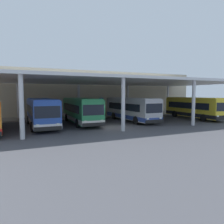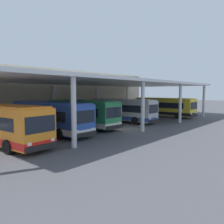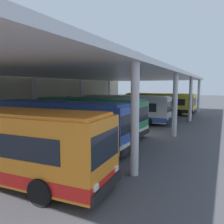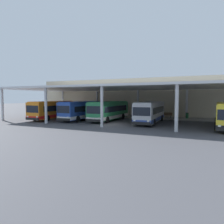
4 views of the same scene
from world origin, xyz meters
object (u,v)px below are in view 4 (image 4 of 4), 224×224
at_px(bus_nearest_bay, 53,110).
at_px(bus_middle_bay, 109,111).
at_px(bus_far_bay, 150,112).
at_px(banner_sign, 150,108).
at_px(bench_waiting, 167,115).
at_px(trash_bin, 187,115).
at_px(bus_second_bay, 82,110).

height_order(bus_nearest_bay, bus_middle_bay, same).
xyz_separation_m(bus_middle_bay, bus_far_bay, (6.96, -0.44, 0.00)).
bearing_deg(bus_nearest_bay, banner_sign, 28.14).
height_order(bench_waiting, trash_bin, trash_bin).
relative_size(bus_middle_bay, trash_bin, 10.82).
bearing_deg(bus_middle_bay, bus_second_bay, -171.16).
distance_m(bus_middle_bay, banner_sign, 8.21).
bearing_deg(bus_second_bay, banner_sign, 35.00).
distance_m(bus_second_bay, bus_far_bay, 11.77).
relative_size(bus_middle_bay, bench_waiting, 5.89).
height_order(bus_nearest_bay, trash_bin, bus_nearest_bay).
relative_size(bus_middle_bay, banner_sign, 3.31).
bearing_deg(bus_middle_bay, bus_nearest_bay, -169.20).
height_order(bus_second_bay, bench_waiting, bus_second_bay).
xyz_separation_m(bus_second_bay, bus_middle_bay, (4.80, 0.75, 0.00)).
xyz_separation_m(bus_nearest_bay, bus_far_bay, (17.09, 1.49, 0.00)).
height_order(bus_second_bay, trash_bin, bus_second_bay).
bearing_deg(trash_bin, bus_far_bay, -121.49).
xyz_separation_m(bus_second_bay, trash_bin, (16.49, 8.03, -0.98)).
distance_m(bus_nearest_bay, bus_far_bay, 17.15).
relative_size(bus_far_bay, bench_waiting, 5.87).
bearing_deg(bus_nearest_bay, bus_far_bay, 5.00).
height_order(bus_middle_bay, trash_bin, bus_middle_bay).
bearing_deg(bus_nearest_bay, bus_second_bay, 12.55).
bearing_deg(bus_middle_bay, bus_far_bay, -3.60).
bearing_deg(bus_far_bay, trash_bin, 58.51).
height_order(bus_nearest_bay, bench_waiting, bus_nearest_bay).
bearing_deg(bus_nearest_bay, bench_waiting, 26.36).
bearing_deg(bench_waiting, bus_second_bay, -148.75).
bearing_deg(bench_waiting, trash_bin, 1.78).
xyz_separation_m(bus_nearest_bay, bus_second_bay, (5.32, 1.18, 0.00)).
bearing_deg(bench_waiting, bus_middle_bay, -138.99).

